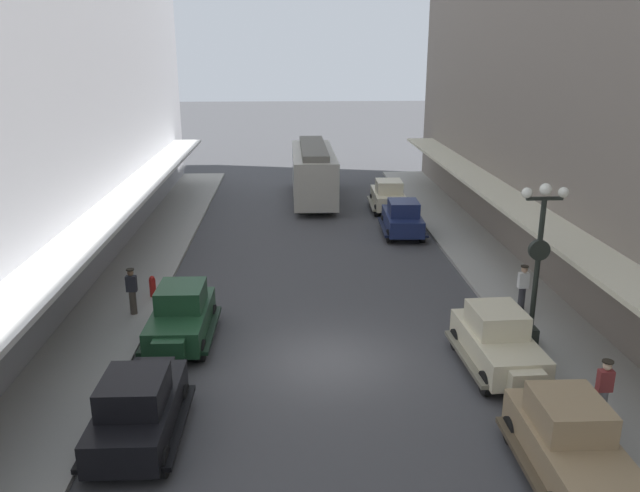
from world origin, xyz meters
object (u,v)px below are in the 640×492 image
Objects in this scene: pedestrian_2 at (523,287)px; parked_car_0 at (181,314)px; parked_car_3 at (138,407)px; parked_car_4 at (570,441)px; streetcar at (313,170)px; pedestrian_0 at (604,390)px; parked_car_5 at (388,195)px; parked_car_1 at (498,340)px; parked_car_2 at (403,217)px; fire_hydrant at (153,286)px; pedestrian_1 at (132,291)px; lamp_post_with_clock at (538,258)px.

parked_car_0 is at bearing -172.13° from pedestrian_2.
parked_car_3 and parked_car_4 have the same top height.
streetcar is (-4.50, 27.15, 0.96)m from parked_car_4.
streetcar is 25.98m from pedestrian_0.
parked_car_0 is at bearing -118.83° from parked_car_5.
parked_car_1 is 1.00× the size of parked_car_2.
parked_car_3 is 5.21× the size of fire_hydrant.
streetcar reaches higher than fire_hydrant.
parked_car_3 is at bearing -179.65° from pedestrian_0.
pedestrian_0 is at bearing -34.95° from fire_hydrant.
pedestrian_1 is (-11.59, 4.32, 0.07)m from parked_car_1.
parked_car_4 is 2.56× the size of pedestrian_2.
lamp_post_with_clock reaches higher than parked_car_3.
parked_car_1 is at bearing 17.95° from parked_car_3.
parked_car_5 reaches higher than fire_hydrant.
pedestrian_2 is (11.75, 1.62, 0.07)m from parked_car_0.
parked_car_0 is 1.00× the size of parked_car_4.
parked_car_2 is 2.58× the size of pedestrian_0.
parked_car_4 is at bearing -103.58° from lamp_post_with_clock.
parked_car_3 is at bearing -91.57° from parked_car_0.
parked_car_1 and parked_car_3 have the same top height.
lamp_post_with_clock is (11.09, -0.99, 2.04)m from parked_car_0.
parked_car_2 is at bearing 103.85° from pedestrian_2.
parked_car_0 is at bearing 142.40° from parked_car_4.
parked_car_3 is 0.83× the size of lamp_post_with_clock.
lamp_post_with_clock is at bearing 91.92° from pedestrian_0.
streetcar is at bearing 146.13° from parked_car_5.
fire_hydrant is (-1.66, 3.60, -0.38)m from parked_car_0.
fire_hydrant is (-12.75, 4.58, -2.42)m from lamp_post_with_clock.
parked_car_5 is at bearing 89.25° from parked_car_2.
streetcar is 1.86× the size of lamp_post_with_clock.
parked_car_3 reaches higher than fire_hydrant.
parked_car_2 is 5.15m from parked_car_5.
parked_car_4 is 0.44× the size of streetcar.
parked_car_1 is 12.36m from pedestrian_1.
pedestrian_2 is (0.51, 7.05, 0.00)m from pedestrian_0.
parked_car_1 is at bearing -13.72° from parked_car_0.
parked_car_2 is 19.14m from parked_car_4.
parked_car_4 and parked_car_5 have the same top height.
parked_car_5 is 22.43m from pedestrian_0.
fire_hydrant is 13.56m from pedestrian_2.
parked_car_0 is 11.87m from pedestrian_2.
parked_car_0 is at bearing -128.15° from parked_car_2.
pedestrian_1 reaches higher than fire_hydrant.
parked_car_1 is at bearing -88.68° from parked_car_2.
lamp_post_with_clock reaches higher than fire_hydrant.
pedestrian_1 is at bearing -127.15° from parked_car_5.
parked_car_1 reaches higher than pedestrian_2.
parked_car_4 is (-0.02, -5.02, 0.00)m from parked_car_1.
parked_car_4 is at bearing -44.33° from fire_hydrant.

